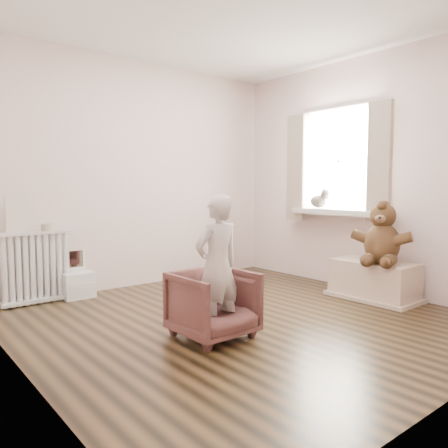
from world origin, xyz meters
TOP-DOWN VIEW (x-y plane):
  - floor at (0.00, 0.00)m, footprint 3.60×3.60m
  - ceiling at (0.00, 0.00)m, footprint 3.60×3.60m
  - back_wall at (0.00, 1.80)m, footprint 3.60×0.02m
  - left_wall at (-1.80, 0.00)m, footprint 0.02×3.60m
  - right_wall at (1.80, 0.00)m, footprint 0.02×3.60m
  - window at (1.76, 0.30)m, footprint 0.03×0.90m
  - window_sill at (1.67, 0.30)m, footprint 0.22×1.10m
  - curtain_left at (1.65, -0.27)m, footprint 0.06×0.26m
  - curtain_right at (1.65, 0.87)m, footprint 0.06×0.26m
  - radiator at (-1.24, 1.68)m, footprint 0.68×0.13m
  - paper_doll at (-1.40, 1.68)m, footprint 0.21×0.02m
  - tin_a at (-1.12, 1.68)m, footprint 0.11×0.11m
  - toy_vanity at (-0.84, 1.65)m, footprint 0.31×0.22m
  - armchair at (-0.48, -0.19)m, footprint 0.56×0.58m
  - child at (-0.48, -0.24)m, footprint 0.40×0.27m
  - toy_bench at (1.52, -0.32)m, footprint 0.44×0.83m
  - teddy_bear at (1.46, -0.44)m, footprint 0.61×0.54m
  - plush_cat at (1.66, 0.52)m, footprint 0.22×0.31m

SIDE VIEW (x-z plane):
  - floor at x=0.00m, z-range -0.01..0.01m
  - toy_bench at x=1.52m, z-range 0.00..0.40m
  - armchair at x=-0.48m, z-range 0.00..0.52m
  - toy_vanity at x=-0.84m, z-range 0.03..0.52m
  - radiator at x=-1.24m, z-range 0.03..0.75m
  - child at x=-0.48m, z-range 0.02..1.10m
  - teddy_bear at x=1.46m, z-range 0.36..0.98m
  - tin_a at x=-1.12m, z-range 0.72..0.79m
  - window_sill at x=1.67m, z-range 0.84..0.90m
  - paper_doll at x=-1.40m, z-range 0.72..1.06m
  - plush_cat at x=1.66m, z-range 0.88..1.12m
  - back_wall at x=0.00m, z-range 0.00..2.60m
  - left_wall at x=-1.80m, z-range 0.00..2.60m
  - right_wall at x=1.80m, z-range 0.00..2.60m
  - curtain_left at x=1.65m, z-range 0.74..2.04m
  - curtain_right at x=1.65m, z-range 0.74..2.04m
  - window at x=1.76m, z-range 0.90..2.00m
  - ceiling at x=0.00m, z-range 2.60..2.60m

